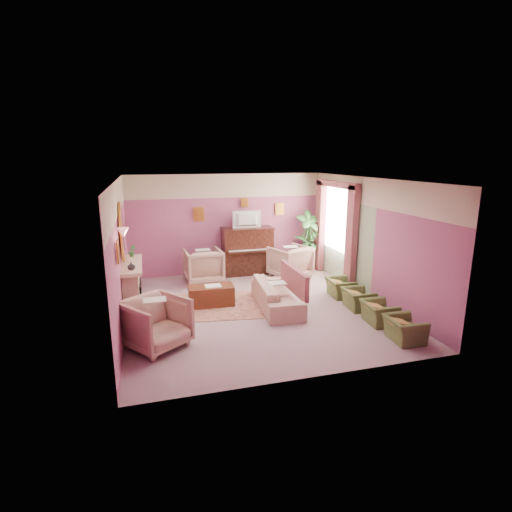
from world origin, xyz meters
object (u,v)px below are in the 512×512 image
object	(u,v)px
floral_armchair_left	(203,264)
floral_armchair_right	(290,260)
floral_armchair_front	(156,321)
olive_chair_a	(404,326)
coffee_table	(211,296)
sofa	(277,290)
television	(248,218)
piano	(247,251)
olive_chair_c	(358,296)
olive_chair_b	(379,309)
olive_chair_d	(341,285)
side_table	(306,258)

from	to	relation	value
floral_armchair_left	floral_armchair_right	bearing A→B (deg)	-6.39
floral_armchair_front	olive_chair_a	world-z (taller)	floral_armchair_front
coffee_table	olive_chair_a	xyz separation A→B (m)	(3.07, -2.72, 0.07)
floral_armchair_right	sofa	bearing A→B (deg)	-117.64
floral_armchair_front	television	bearing A→B (deg)	56.01
coffee_table	floral_armchair_right	size ratio (longest dim) A/B	1.02
floral_armchair_right	olive_chair_a	size ratio (longest dim) A/B	1.46
piano	coffee_table	xyz separation A→B (m)	(-1.42, -2.25, -0.43)
television	coffee_table	size ratio (longest dim) A/B	0.80
olive_chair_c	olive_chair_a	bearing A→B (deg)	-90.00
olive_chair_b	floral_armchair_right	bearing A→B (deg)	100.16
olive_chair_a	olive_chair_d	size ratio (longest dim) A/B	1.00
floral_armchair_front	olive_chair_b	world-z (taller)	floral_armchair_front
sofa	side_table	bearing A→B (deg)	55.80
olive_chair_c	floral_armchair_front	bearing A→B (deg)	-171.02
television	floral_armchair_front	distance (m)	4.90
floral_armchair_left	coffee_table	bearing A→B (deg)	-92.98
coffee_table	floral_armchair_front	world-z (taller)	floral_armchair_front
sofa	olive_chair_a	distance (m)	2.77
floral_armchair_left	sofa	bearing A→B (deg)	-61.11
coffee_table	olive_chair_c	bearing A→B (deg)	-19.40
piano	olive_chair_c	world-z (taller)	piano
floral_armchair_front	olive_chair_d	size ratio (longest dim) A/B	1.46
piano	floral_armchair_front	distance (m)	4.82
floral_armchair_left	floral_armchair_right	xyz separation A→B (m)	(2.36, -0.26, 0.00)
coffee_table	floral_armchair_front	distance (m)	2.18
television	olive_chair_c	bearing A→B (deg)	-63.32
floral_armchair_right	coffee_table	bearing A→B (deg)	-147.98
sofa	olive_chair_b	world-z (taller)	sofa
floral_armchair_front	olive_chair_b	bearing A→B (deg)	-1.82
olive_chair_a	floral_armchair_left	bearing A→B (deg)	123.35
floral_armchair_right	side_table	size ratio (longest dim) A/B	1.40
coffee_table	olive_chair_b	xyz separation A→B (m)	(3.07, -1.90, 0.07)
television	floral_armchair_left	size ratio (longest dim) A/B	0.81
coffee_table	olive_chair_a	bearing A→B (deg)	-41.57
sofa	side_table	xyz separation A→B (m)	(1.80, 2.65, -0.05)
sofa	floral_armchair_front	size ratio (longest dim) A/B	2.02
sofa	floral_armchair_left	distance (m)	2.65
sofa	olive_chair_c	size ratio (longest dim) A/B	2.95
coffee_table	olive_chair_d	world-z (taller)	olive_chair_d
floral_armchair_front	side_table	distance (m)	5.89
sofa	olive_chair_b	xyz separation A→B (m)	(1.69, -1.38, -0.11)
floral_armchair_right	side_table	xyz separation A→B (m)	(0.72, 0.59, -0.14)
coffee_table	floral_armchair_right	xyz separation A→B (m)	(2.45, 1.53, 0.27)
floral_armchair_left	olive_chair_d	xyz separation A→B (m)	(2.97, -2.06, -0.20)
piano	floral_armchair_front	world-z (taller)	piano
floral_armchair_front	piano	bearing A→B (deg)	56.35
floral_armchair_right	floral_armchair_front	bearing A→B (deg)	-138.32
floral_armchair_right	olive_chair_a	bearing A→B (deg)	-81.77
coffee_table	olive_chair_c	distance (m)	3.25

